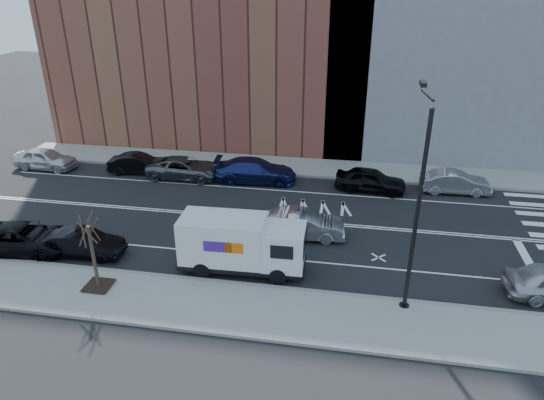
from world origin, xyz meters
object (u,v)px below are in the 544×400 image
(fedex_van, at_px, (241,244))
(driving_sedan, at_px, (301,224))
(far_parked_b, at_px, (139,164))
(far_parked_a, at_px, (45,158))

(fedex_van, relative_size, driving_sedan, 1.31)
(far_parked_b, bearing_deg, fedex_van, -143.80)
(fedex_van, xyz_separation_m, driving_sedan, (2.52, 3.78, -0.70))
(far_parked_b, distance_m, driving_sedan, 14.98)
(far_parked_a, bearing_deg, far_parked_b, -84.06)
(fedex_van, distance_m, driving_sedan, 4.60)
(fedex_van, xyz_separation_m, far_parked_b, (-10.42, 11.31, -0.77))
(far_parked_b, xyz_separation_m, driving_sedan, (12.95, -7.53, 0.07))
(fedex_van, distance_m, far_parked_b, 15.40)
(fedex_van, distance_m, far_parked_a, 20.84)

